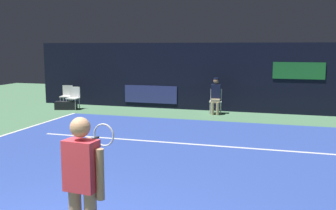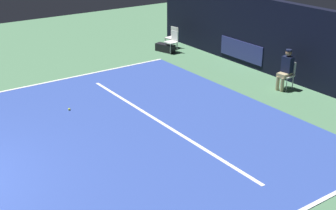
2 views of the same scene
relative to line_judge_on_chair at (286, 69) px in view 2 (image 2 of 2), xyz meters
name	(u,v)px [view 2 (image 2 of 2)]	position (x,y,z in m)	size (l,w,h in m)	color
ground_plane	(103,140)	(-0.14, -6.54, -0.69)	(29.81, 29.81, 0.00)	#4C7A56
court_surface	(103,140)	(-0.14, -6.54, -0.68)	(9.84, 10.17, 0.01)	#2D479E
line_sideline_right	(35,85)	(-5.01, -6.54, -0.67)	(0.10, 10.17, 0.01)	white
line_service	(161,122)	(-0.14, -4.76, -0.67)	(7.68, 0.10, 0.01)	white
back_wall	(302,46)	(-0.14, 0.83, 0.61)	(15.00, 0.33, 2.60)	black
line_judge_on_chair	(286,69)	(0.00, 0.00, 0.00)	(0.48, 0.56, 1.32)	white
courtside_chair_near	(173,36)	(-6.12, -0.10, -0.18)	(0.50, 0.48, 0.88)	white
courtside_chair_far	(172,40)	(-5.56, -0.51, -0.18)	(0.46, 0.43, 0.88)	white
tennis_ball	(69,109)	(-2.37, -6.47, -0.64)	(0.07, 0.07, 0.07)	#CCE033
equipment_bag	(165,48)	(-5.81, -0.69, -0.53)	(0.84, 0.32, 0.32)	black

